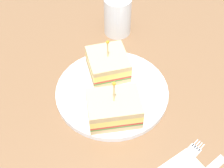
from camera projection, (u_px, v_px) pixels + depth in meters
ground_plane at (112, 97)px, 71.99cm from camera, size 115.21×115.21×2.00cm
plate at (112, 92)px, 70.77cm from camera, size 24.22×24.22×1.22cm
sandwich_half_front at (114, 109)px, 63.87cm from camera, size 10.75×12.29×10.31cm
sandwich_half_back at (108, 64)px, 72.07cm from camera, size 10.63×10.35×9.18cm
drink_glass at (118, 17)px, 81.57cm from camera, size 6.76×6.76×10.02cm
fork at (188, 157)px, 61.06cm from camera, size 4.26×11.38×0.35cm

